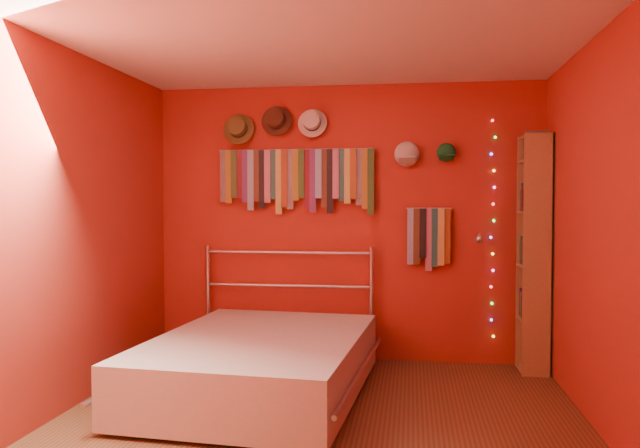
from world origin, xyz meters
The scene contains 16 objects.
ground centered at (0.00, 0.00, 0.00)m, with size 3.50×3.50×0.00m, color #52311C.
back_wall centered at (0.00, 1.75, 1.25)m, with size 3.50×0.02×2.50m, color #AA1C1B.
right_wall centered at (1.75, 0.00, 1.25)m, with size 0.02×3.50×2.50m, color #AA1C1B.
left_wall centered at (-1.75, 0.00, 1.25)m, with size 0.02×3.50×2.50m, color #AA1C1B.
ceiling centered at (0.00, 0.00, 2.50)m, with size 3.50×3.50×0.02m, color white.
tie_rack centered at (-0.45, 1.68, 1.67)m, with size 1.45×0.03×0.60m.
small_tie_rack centered at (0.75, 1.69, 1.14)m, with size 0.40×0.03×0.56m.
fedora_olive centered at (-0.99, 1.65, 2.12)m, with size 0.29×0.16×0.29m.
fedora_brown centered at (-0.63, 1.65, 2.19)m, with size 0.28×0.15×0.28m.
fedora_white centered at (-0.30, 1.66, 2.16)m, with size 0.26×0.14×0.26m.
cap_white centered at (0.55, 1.70, 1.86)m, with size 0.20×0.25×0.20m.
cap_green centered at (0.89, 1.70, 1.87)m, with size 0.17×0.22×0.17m.
fairy_lights centered at (1.30, 1.71, 1.20)m, with size 0.06×0.02×1.92m.
reading_lamp centered at (1.16, 1.51, 1.12)m, with size 0.07×0.31×0.09m.
bookshelf centered at (1.66, 1.53, 1.02)m, with size 0.25×0.34×2.00m.
bed centered at (-0.52, 0.57, 0.24)m, with size 1.71×2.19×1.03m.
Camera 1 is at (0.59, -3.91, 1.44)m, focal length 35.00 mm.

